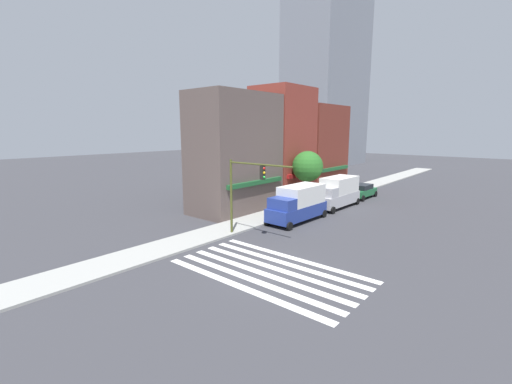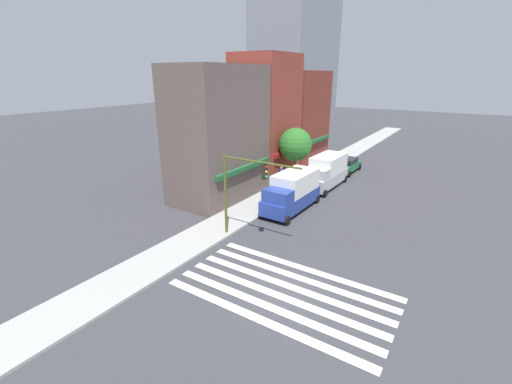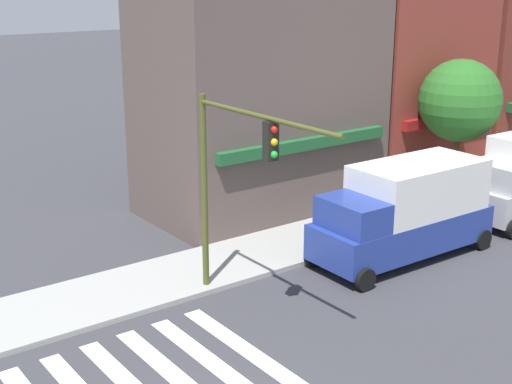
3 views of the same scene
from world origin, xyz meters
The scene contains 13 objects.
ground_plane centered at (0.00, 0.00, 0.00)m, with size 200.00×200.00×0.00m, color #38383D.
sidewalk_left centered at (0.00, 7.50, 0.07)m, with size 120.00×3.00×0.15m.
crosswalk_stripes centered at (0.00, 0.00, 0.00)m, with size 5.41×10.80×0.01m.
storefront_row centered at (16.58, 11.50, 5.68)m, with size 23.38×5.30×12.31m.
tower_distant centered at (55.60, 27.75, 30.43)m, with size 19.67×11.49×60.85m.
traffic_signal centered at (3.59, 5.02, 3.93)m, with size 0.32×5.51×5.63m.
box_truck_blue centered at (9.93, 4.70, 1.59)m, with size 6.24×2.42×3.04m.
box_truck_silver centered at (17.02, 4.70, 1.59)m, with size 6.24×2.42×3.04m.
sedan_green centered at (23.28, 4.70, 0.84)m, with size 4.42×2.02×1.59m.
pedestrian_blue_shirt centered at (15.04, 8.49, 1.07)m, with size 0.32×0.32×1.77m.
pedestrian_white_shirt centered at (15.83, 8.13, 1.07)m, with size 0.32×0.32×1.77m.
pedestrian_grey_coat centered at (14.73, 7.23, 1.07)m, with size 0.32×0.32×1.77m.
street_tree centered at (15.86, 7.50, 4.04)m, with size 3.15×3.15×5.48m.
Camera 1 is at (-14.13, -11.04, 7.71)m, focal length 24.00 mm.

